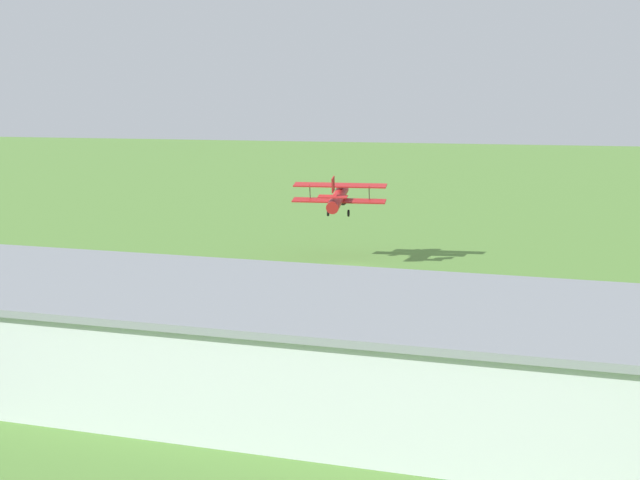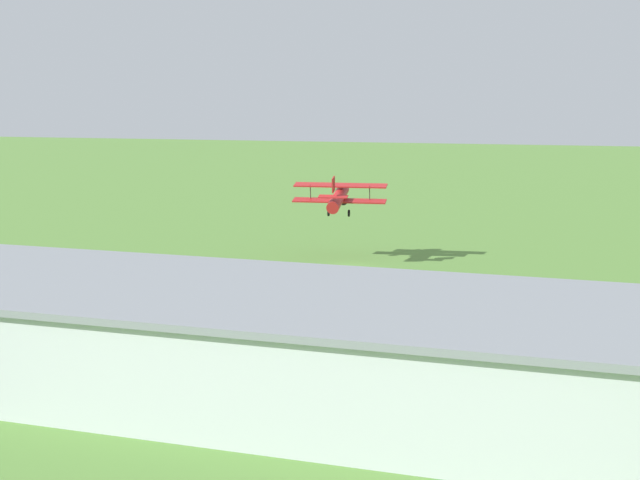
{
  "view_description": "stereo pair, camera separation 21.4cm",
  "coord_description": "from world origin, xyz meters",
  "px_view_note": "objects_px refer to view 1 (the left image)",
  "views": [
    {
      "loc": [
        -19.29,
        76.55,
        15.35
      ],
      "look_at": [
        -0.08,
        8.55,
        3.88
      ],
      "focal_mm": 51.27,
      "sensor_mm": 36.0,
      "label": 1
    },
    {
      "loc": [
        -19.5,
        76.49,
        15.35
      ],
      "look_at": [
        -0.08,
        8.55,
        3.88
      ],
      "focal_mm": 51.27,
      "sensor_mm": 36.0,
      "label": 2
    }
  ],
  "objects_px": {
    "car_green": "(3,296)",
    "person_at_fence_line": "(136,287)",
    "person_near_hangar_door": "(64,296)",
    "hangar": "(235,340)",
    "person_by_parked_cars": "(48,304)",
    "biplane": "(338,197)",
    "person_crossing_taxiway": "(592,332)"
  },
  "relations": [
    {
      "from": "hangar",
      "to": "person_at_fence_line",
      "type": "relative_size",
      "value": 23.24
    },
    {
      "from": "biplane",
      "to": "person_by_parked_cars",
      "type": "height_order",
      "value": "biplane"
    },
    {
      "from": "hangar",
      "to": "car_green",
      "type": "bearing_deg",
      "value": -29.53
    },
    {
      "from": "person_near_hangar_door",
      "to": "person_crossing_taxiway",
      "type": "bearing_deg",
      "value": 179.93
    },
    {
      "from": "hangar",
      "to": "person_near_hangar_door",
      "type": "height_order",
      "value": "hangar"
    },
    {
      "from": "car_green",
      "to": "person_at_fence_line",
      "type": "bearing_deg",
      "value": -147.06
    },
    {
      "from": "hangar",
      "to": "biplane",
      "type": "xyz_separation_m",
      "value": [
        4.43,
        -37.91,
        3.09
      ]
    },
    {
      "from": "car_green",
      "to": "biplane",
      "type": "bearing_deg",
      "value": -126.33
    },
    {
      "from": "biplane",
      "to": "person_crossing_taxiway",
      "type": "bearing_deg",
      "value": 133.48
    },
    {
      "from": "person_near_hangar_door",
      "to": "car_green",
      "type": "bearing_deg",
      "value": 20.63
    },
    {
      "from": "hangar",
      "to": "person_by_parked_cars",
      "type": "height_order",
      "value": "hangar"
    },
    {
      "from": "hangar",
      "to": "biplane",
      "type": "relative_size",
      "value": 4.68
    },
    {
      "from": "car_green",
      "to": "person_at_fence_line",
      "type": "xyz_separation_m",
      "value": [
        -7.94,
        -5.14,
        0.06
      ]
    },
    {
      "from": "hangar",
      "to": "person_near_hangar_door",
      "type": "xyz_separation_m",
      "value": [
        18.79,
        -14.43,
        -1.94
      ]
    },
    {
      "from": "biplane",
      "to": "car_green",
      "type": "distance_m",
      "value": 31.43
    },
    {
      "from": "person_at_fence_line",
      "to": "person_crossing_taxiway",
      "type": "distance_m",
      "value": 32.96
    },
    {
      "from": "car_green",
      "to": "person_crossing_taxiway",
      "type": "bearing_deg",
      "value": -177.94
    },
    {
      "from": "person_at_fence_line",
      "to": "person_near_hangar_door",
      "type": "xyz_separation_m",
      "value": [
        3.92,
        3.63,
        -0.08
      ]
    },
    {
      "from": "person_by_parked_cars",
      "to": "person_crossing_taxiway",
      "type": "height_order",
      "value": "person_by_parked_cars"
    },
    {
      "from": "hangar",
      "to": "person_at_fence_line",
      "type": "height_order",
      "value": "hangar"
    },
    {
      "from": "person_at_fence_line",
      "to": "person_crossing_taxiway",
      "type": "xyz_separation_m",
      "value": [
        -32.75,
        3.68,
        -0.11
      ]
    },
    {
      "from": "person_by_parked_cars",
      "to": "biplane",
      "type": "bearing_deg",
      "value": -118.3
    },
    {
      "from": "person_crossing_taxiway",
      "to": "hangar",
      "type": "bearing_deg",
      "value": 38.81
    },
    {
      "from": "person_crossing_taxiway",
      "to": "person_by_parked_cars",
      "type": "bearing_deg",
      "value": 4.01
    },
    {
      "from": "biplane",
      "to": "person_by_parked_cars",
      "type": "xyz_separation_m",
      "value": [
        14.04,
        26.07,
        -5.06
      ]
    },
    {
      "from": "car_green",
      "to": "person_by_parked_cars",
      "type": "relative_size",
      "value": 3.01
    },
    {
      "from": "person_at_fence_line",
      "to": "person_near_hangar_door",
      "type": "relative_size",
      "value": 1.08
    },
    {
      "from": "biplane",
      "to": "car_green",
      "type": "bearing_deg",
      "value": 53.67
    },
    {
      "from": "person_by_parked_cars",
      "to": "person_crossing_taxiway",
      "type": "xyz_separation_m",
      "value": [
        -36.35,
        -2.55,
        -0.0
      ]
    },
    {
      "from": "biplane",
      "to": "person_crossing_taxiway",
      "type": "height_order",
      "value": "biplane"
    },
    {
      "from": "person_at_fence_line",
      "to": "person_near_hangar_door",
      "type": "height_order",
      "value": "person_at_fence_line"
    },
    {
      "from": "biplane",
      "to": "person_by_parked_cars",
      "type": "distance_m",
      "value": 30.04
    }
  ]
}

